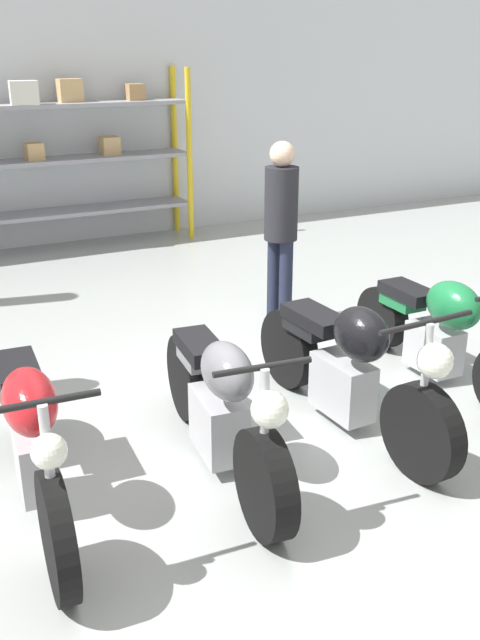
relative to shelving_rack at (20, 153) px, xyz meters
The scene contains 8 objects.
ground_plane 5.79m from the shelving_rack, 84.40° to the right, with size 30.00×30.00×0.00m, color #9EA3A0.
back_wall 0.82m from the shelving_rack, 33.87° to the left, with size 30.00×0.08×3.60m.
shelving_rack is the anchor object (origin of this frame).
motorcycle_red 6.04m from the shelving_rack, 100.88° to the right, with size 0.56×2.19×1.07m.
motorcycle_grey 6.01m from the shelving_rack, 89.55° to the right, with size 0.56×2.12×1.03m.
motorcycle_black 6.02m from the shelving_rack, 79.44° to the right, with size 0.72×2.19×1.07m.
motorcycle_green 6.05m from the shelving_rack, 68.23° to the right, with size 0.73×2.10×1.00m.
person_near_rack 4.21m from the shelving_rack, 66.48° to the right, with size 0.38×0.38×1.80m.
Camera 1 is at (-2.22, -4.01, 2.59)m, focal length 40.00 mm.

